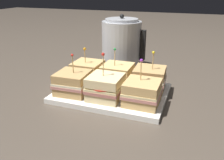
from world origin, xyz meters
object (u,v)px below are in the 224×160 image
(serving_platter, at_px, (112,93))
(kettle_steel, at_px, (122,45))
(sandwich_front_center, at_px, (106,87))
(sandwich_front_right, at_px, (142,93))
(sandwich_back_left, at_px, (88,71))
(sandwich_back_right, at_px, (149,79))
(sandwich_back_center, at_px, (117,75))
(sandwich_front_left, at_px, (73,83))

(serving_platter, distance_m, kettle_steel, 0.32)
(sandwich_front_center, distance_m, sandwich_front_right, 0.12)
(sandwich_back_left, relative_size, sandwich_back_right, 0.94)
(sandwich_front_right, height_order, sandwich_back_center, same)
(sandwich_front_center, relative_size, sandwich_back_right, 1.08)
(sandwich_back_left, xyz_separation_m, sandwich_back_center, (0.13, -0.01, 0.00))
(sandwich_front_left, bearing_deg, sandwich_back_right, 26.99)
(serving_platter, distance_m, sandwich_back_left, 0.15)
(sandwich_front_center, distance_m, sandwich_back_right, 0.18)
(sandwich_back_center, distance_m, sandwich_back_right, 0.13)
(sandwich_back_left, bearing_deg, sandwich_front_center, -44.99)
(serving_platter, bearing_deg, sandwich_back_center, 92.10)
(serving_platter, xyz_separation_m, sandwich_back_right, (0.12, 0.06, 0.05))
(serving_platter, xyz_separation_m, sandwich_back_left, (-0.13, 0.07, 0.05))
(sandwich_front_center, xyz_separation_m, sandwich_back_left, (-0.13, 0.13, -0.00))
(serving_platter, height_order, sandwich_front_right, sandwich_front_right)
(serving_platter, bearing_deg, sandwich_front_center, -87.30)
(serving_platter, relative_size, sandwich_front_left, 2.71)
(serving_platter, height_order, sandwich_back_center, sandwich_back_center)
(sandwich_front_left, xyz_separation_m, sandwich_back_right, (0.25, 0.13, 0.00))
(sandwich_front_right, relative_size, sandwich_back_right, 1.01)
(sandwich_front_center, bearing_deg, sandwich_back_left, 135.01)
(sandwich_front_right, bearing_deg, sandwich_front_center, -178.15)
(serving_platter, relative_size, sandwich_back_right, 2.67)
(sandwich_front_right, xyz_separation_m, sandwich_back_center, (-0.13, 0.12, 0.00))
(sandwich_front_left, distance_m, kettle_steel, 0.37)
(sandwich_front_right, relative_size, kettle_steel, 0.57)
(serving_platter, distance_m, sandwich_front_right, 0.15)
(sandwich_back_left, bearing_deg, sandwich_front_left, -88.65)
(serving_platter, xyz_separation_m, sandwich_front_left, (-0.12, -0.06, 0.05))
(sandwich_back_left, bearing_deg, kettle_steel, 73.22)
(sandwich_front_right, bearing_deg, sandwich_back_right, 91.10)
(sandwich_front_center, xyz_separation_m, sandwich_front_right, (0.12, 0.00, -0.00))
(sandwich_front_left, relative_size, sandwich_front_center, 0.91)
(sandwich_front_right, bearing_deg, sandwich_back_left, 153.40)
(sandwich_front_center, relative_size, sandwich_back_center, 1.08)
(sandwich_front_right, height_order, sandwich_back_right, same)
(kettle_steel, bearing_deg, sandwich_back_right, -51.42)
(sandwich_front_right, height_order, sandwich_back_left, sandwich_front_right)
(sandwich_front_right, bearing_deg, serving_platter, 154.13)
(sandwich_back_left, height_order, kettle_steel, kettle_steel)
(sandwich_front_right, distance_m, sandwich_back_left, 0.28)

